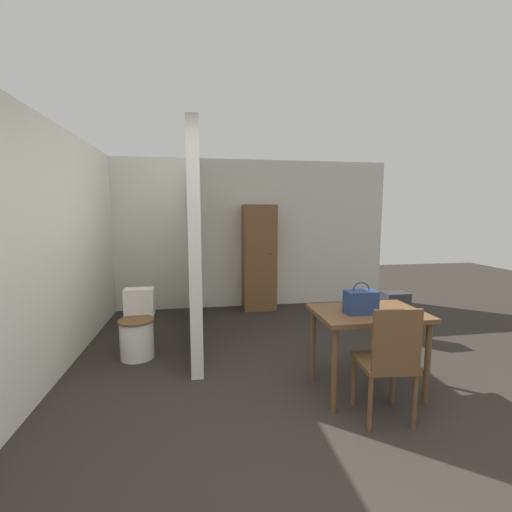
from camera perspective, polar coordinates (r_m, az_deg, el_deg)
name	(u,v)px	position (r m, az deg, el deg)	size (l,w,h in m)	color
ground_plane	(323,488)	(2.48, 11.09, -33.65)	(16.00, 16.00, 0.00)	#2D2823
wall_back	(240,234)	(5.90, -2.62, 3.65)	(5.16, 0.12, 2.50)	silver
wall_left	(57,249)	(4.05, -30.23, 1.03)	(0.12, 5.04, 2.50)	silver
partition_wall	(196,241)	(4.51, -9.95, 2.44)	(0.12, 2.58, 2.50)	silver
dining_table	(368,322)	(3.26, 18.15, -10.44)	(0.95, 0.65, 0.75)	brown
wooden_chair	(388,360)	(2.91, 21.19, -15.79)	(0.44, 0.44, 0.93)	brown
toilet	(138,329)	(4.18, -19.14, -11.45)	(0.39, 0.54, 0.74)	white
handbag	(361,302)	(3.11, 17.05, -7.29)	(0.27, 0.16, 0.28)	navy
wooden_cabinet	(259,258)	(5.71, 0.53, -0.26)	(0.54, 0.41, 1.75)	brown
space_heater	(394,315)	(4.85, 22.08, -9.10)	(0.31, 0.23, 0.60)	#2D2D33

